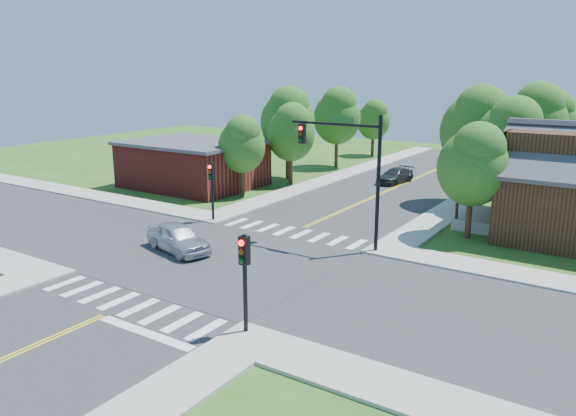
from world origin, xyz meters
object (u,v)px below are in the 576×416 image
Objects in this scene: signal_mast_ne at (349,159)px; car_silver at (178,238)px; signal_pole_nw at (212,180)px; car_dgrey at (395,176)px; signal_pole_se at (244,266)px.

signal_mast_ne reaches higher than car_silver.
car_silver is (2.45, -5.61, -1.91)m from signal_pole_nw.
car_dgrey is (4.82, 17.75, -2.05)m from signal_pole_nw.
car_silver is (-7.07, -5.62, -4.10)m from signal_mast_ne.
car_dgrey is (2.37, 23.35, -0.14)m from car_silver.
signal_mast_ne is at bearing 98.56° from signal_pole_se.
signal_pole_se is at bearing -106.85° from car_silver.
car_dgrey is (-4.69, 17.73, -4.24)m from signal_mast_ne.
signal_mast_ne is 11.55m from signal_pole_se.
car_dgrey is at bearing 74.81° from signal_pole_nw.
signal_pole_se is 15.84m from signal_pole_nw.
car_silver is 23.48m from car_dgrey.
signal_pole_se and signal_pole_nw have the same top height.
signal_mast_ne is 1.89× the size of signal_pole_se.
signal_pole_nw is at bearing -97.75° from car_dgrey.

